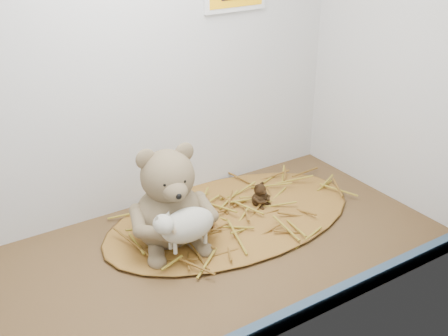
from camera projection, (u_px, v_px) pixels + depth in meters
alcove_shell at (170, 58)px, 116.11cm from camera, size 120.40×60.20×90.40cm
front_rail at (273, 325)px, 106.55cm from camera, size 119.28×2.20×3.60cm
straw_bed at (232, 217)px, 144.60cm from camera, size 69.83×40.54×1.35cm
main_teddy at (168, 197)px, 129.57cm from camera, size 23.91×24.82×25.22cm
toy_lamb at (188, 225)px, 124.08cm from camera, size 16.77×10.23×10.84cm
mini_teddy_tan at (203, 212)px, 137.76cm from camera, size 6.35×6.68×7.62cm
mini_teddy_brown at (259, 193)px, 147.75cm from camera, size 6.63×6.83×6.49cm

